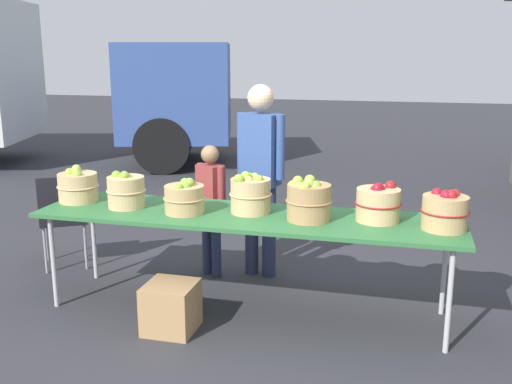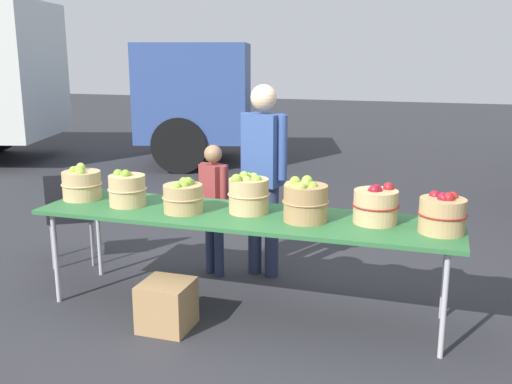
{
  "view_description": "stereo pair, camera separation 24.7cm",
  "coord_description": "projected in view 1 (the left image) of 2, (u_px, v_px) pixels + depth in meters",
  "views": [
    {
      "loc": [
        1.11,
        -3.98,
        1.91
      ],
      "look_at": [
        0.0,
        0.3,
        0.85
      ],
      "focal_mm": 41.25,
      "sensor_mm": 36.0,
      "label": 1
    },
    {
      "loc": [
        1.35,
        -3.91,
        1.91
      ],
      "look_at": [
        0.0,
        0.3,
        0.85
      ],
      "focal_mm": 41.25,
      "sensor_mm": 36.0,
      "label": 2
    }
  ],
  "objects": [
    {
      "name": "ground_plane",
      "position": [
        246.0,
        310.0,
        4.46
      ],
      "size": [
        40.0,
        40.0,
        0.0
      ],
      "primitive_type": "plane",
      "color": "#2D2D33"
    },
    {
      "name": "apple_basket_green_1",
      "position": [
        126.0,
        191.0,
        4.46
      ],
      "size": [
        0.3,
        0.3,
        0.29
      ],
      "color": "tan",
      "rests_on": "market_table"
    },
    {
      "name": "produce_crate",
      "position": [
        171.0,
        307.0,
        4.1
      ],
      "size": [
        0.34,
        0.34,
        0.34
      ],
      "primitive_type": "cube",
      "color": "#A87F51",
      "rests_on": "ground"
    },
    {
      "name": "apple_basket_green_3",
      "position": [
        250.0,
        194.0,
        4.31
      ],
      "size": [
        0.31,
        0.31,
        0.3
      ],
      "color": "tan",
      "rests_on": "market_table"
    },
    {
      "name": "market_table",
      "position": [
        246.0,
        219.0,
        4.29
      ],
      "size": [
        3.1,
        0.76,
        0.75
      ],
      "color": "#2D6B38",
      "rests_on": "ground"
    },
    {
      "name": "vendor_adult",
      "position": [
        260.0,
        166.0,
        4.95
      ],
      "size": [
        0.43,
        0.28,
        1.65
      ],
      "rotation": [
        0.0,
        0.0,
        2.92
      ],
      "color": "#262D4C",
      "rests_on": "ground"
    },
    {
      "name": "apple_basket_green_4",
      "position": [
        308.0,
        200.0,
        4.12
      ],
      "size": [
        0.33,
        0.33,
        0.31
      ],
      "color": "#A87F51",
      "rests_on": "market_table"
    },
    {
      "name": "folding_chair",
      "position": [
        63.0,
        213.0,
        5.22
      ],
      "size": [
        0.55,
        0.55,
        0.86
      ],
      "rotation": [
        0.0,
        0.0,
        3.7
      ],
      "color": "black",
      "rests_on": "ground"
    },
    {
      "name": "child_customer",
      "position": [
        211.0,
        200.0,
        5.01
      ],
      "size": [
        0.28,
        0.23,
        1.15
      ],
      "rotation": [
        0.0,
        0.0,
        2.68
      ],
      "color": "#262D4C",
      "rests_on": "ground"
    },
    {
      "name": "apple_basket_green_0",
      "position": [
        78.0,
        186.0,
        4.64
      ],
      "size": [
        0.32,
        0.32,
        0.28
      ],
      "color": "tan",
      "rests_on": "market_table"
    },
    {
      "name": "apple_basket_red_1",
      "position": [
        445.0,
        211.0,
        3.9
      ],
      "size": [
        0.32,
        0.32,
        0.28
      ],
      "color": "tan",
      "rests_on": "market_table"
    },
    {
      "name": "apple_basket_green_2",
      "position": [
        185.0,
        198.0,
        4.3
      ],
      "size": [
        0.31,
        0.31,
        0.26
      ],
      "color": "tan",
      "rests_on": "market_table"
    },
    {
      "name": "apple_basket_red_0",
      "position": [
        378.0,
        203.0,
        4.1
      ],
      "size": [
        0.32,
        0.32,
        0.28
      ],
      "color": "tan",
      "rests_on": "market_table"
    }
  ]
}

